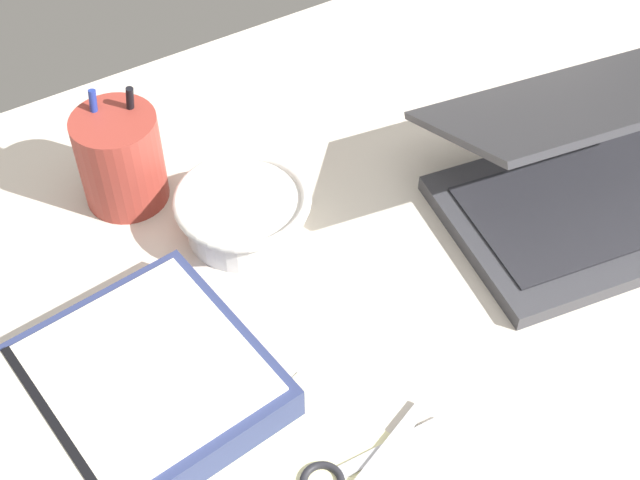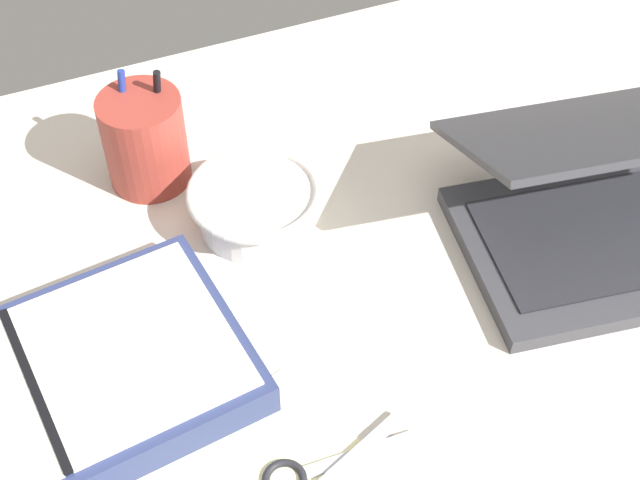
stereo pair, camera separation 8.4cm
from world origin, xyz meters
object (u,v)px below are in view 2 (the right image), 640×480
(laptop, at_px, (622,201))
(bowl, at_px, (256,204))
(pen_cup, at_px, (145,140))
(planner, at_px, (39,399))

(laptop, xyz_separation_m, bowl, (-0.34, 0.16, -0.02))
(laptop, relative_size, pen_cup, 2.72)
(planner, bearing_deg, bowl, 22.88)
(bowl, bearing_deg, pen_cup, 126.81)
(laptop, bearing_deg, bowl, 164.20)
(laptop, xyz_separation_m, planner, (-0.60, 0.01, -0.03))
(pen_cup, height_order, planner, pen_cup)
(bowl, bearing_deg, laptop, -24.74)
(laptop, relative_size, bowl, 2.55)
(planner, bearing_deg, laptop, -7.92)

